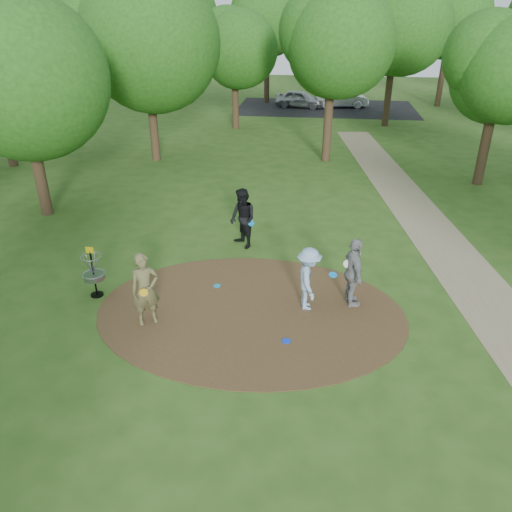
# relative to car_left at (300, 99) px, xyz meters

# --- Properties ---
(ground) EXTENTS (100.00, 100.00, 0.00)m
(ground) POSITION_rel_car_left_xyz_m (0.10, -29.95, -0.66)
(ground) COLOR #2D5119
(ground) RESTS_ON ground
(dirt_clearing) EXTENTS (8.40, 8.40, 0.02)m
(dirt_clearing) POSITION_rel_car_left_xyz_m (0.10, -29.95, -0.65)
(dirt_clearing) COLOR #47301C
(dirt_clearing) RESTS_ON ground
(footpath) EXTENTS (7.55, 39.89, 0.01)m
(footpath) POSITION_rel_car_left_xyz_m (6.60, -27.95, -0.66)
(footpath) COLOR #8C7A5B
(footpath) RESTS_ON ground
(parking_lot) EXTENTS (14.00, 8.00, 0.01)m
(parking_lot) POSITION_rel_car_left_xyz_m (2.10, 0.05, -0.66)
(parking_lot) COLOR black
(parking_lot) RESTS_ON ground
(player_observer_with_disc) EXTENTS (0.87, 0.79, 1.99)m
(player_observer_with_disc) POSITION_rel_car_left_xyz_m (-2.49, -30.77, 0.33)
(player_observer_with_disc) COLOR brown
(player_observer_with_disc) RESTS_ON ground
(player_throwing_with_disc) EXTENTS (1.21, 1.25, 1.80)m
(player_throwing_with_disc) POSITION_rel_car_left_xyz_m (1.62, -29.53, 0.23)
(player_throwing_with_disc) COLOR #91B2D9
(player_throwing_with_disc) RESTS_ON ground
(player_walking_with_disc) EXTENTS (1.23, 1.27, 2.06)m
(player_walking_with_disc) POSITION_rel_car_left_xyz_m (-0.71, -25.92, 0.36)
(player_walking_with_disc) COLOR black
(player_walking_with_disc) RESTS_ON ground
(player_waiting_with_disc) EXTENTS (0.78, 1.26, 2.00)m
(player_waiting_with_disc) POSITION_rel_car_left_xyz_m (2.81, -29.22, 0.34)
(player_waiting_with_disc) COLOR gray
(player_waiting_with_disc) RESTS_ON ground
(disc_ground_cyan) EXTENTS (0.22, 0.22, 0.02)m
(disc_ground_cyan) POSITION_rel_car_left_xyz_m (-1.07, -28.74, -0.64)
(disc_ground_cyan) COLOR #1891C0
(disc_ground_cyan) RESTS_ON dirt_clearing
(disc_ground_blue) EXTENTS (0.22, 0.22, 0.02)m
(disc_ground_blue) POSITION_rel_car_left_xyz_m (1.16, -31.18, -0.64)
(disc_ground_blue) COLOR #0E37F0
(disc_ground_blue) RESTS_ON dirt_clearing
(car_left) EXTENTS (4.13, 2.30, 1.33)m
(car_left) POSITION_rel_car_left_xyz_m (0.00, 0.00, 0.00)
(car_left) COLOR #9B9FA3
(car_left) RESTS_ON ground
(car_right) EXTENTS (4.44, 2.19, 1.40)m
(car_right) POSITION_rel_car_left_xyz_m (3.26, 0.39, 0.04)
(car_right) COLOR #B2B6BB
(car_right) RESTS_ON ground
(disc_golf_basket) EXTENTS (0.63, 0.63, 1.54)m
(disc_golf_basket) POSITION_rel_car_left_xyz_m (-4.40, -29.65, 0.21)
(disc_golf_basket) COLOR black
(disc_golf_basket) RESTS_ON ground
(tree_ring) EXTENTS (37.56, 45.67, 9.00)m
(tree_ring) POSITION_rel_car_left_xyz_m (0.76, -21.09, 4.51)
(tree_ring) COLOR #332316
(tree_ring) RESTS_ON ground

